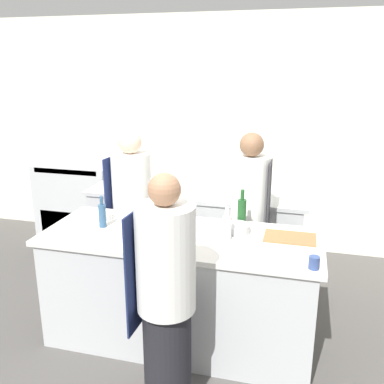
% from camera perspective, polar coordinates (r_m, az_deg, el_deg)
% --- Properties ---
extents(ground_plane, '(16.00, 16.00, 0.00)m').
position_cam_1_polar(ground_plane, '(3.85, -1.41, -18.65)').
color(ground_plane, '#4C4947').
extents(wall_back, '(8.00, 0.06, 2.80)m').
position_cam_1_polar(wall_back, '(5.28, 4.98, 7.64)').
color(wall_back, silver).
rests_on(wall_back, ground_plane).
extents(prep_counter, '(2.20, 0.87, 0.93)m').
position_cam_1_polar(prep_counter, '(3.60, -1.46, -12.56)').
color(prep_counter, '#B7BABC').
rests_on(prep_counter, ground_plane).
extents(pass_counter, '(2.33, 0.69, 0.93)m').
position_cam_1_polar(pass_counter, '(4.69, 0.59, -5.33)').
color(pass_counter, '#B7BABC').
rests_on(pass_counter, ground_plane).
extents(oven_range, '(0.99, 0.64, 1.02)m').
position_cam_1_polar(oven_range, '(5.78, -14.65, -1.17)').
color(oven_range, '#B7BABC').
rests_on(oven_range, ground_plane).
extents(chef_at_prep_near, '(0.39, 0.37, 1.62)m').
position_cam_1_polar(chef_at_prep_near, '(2.77, -3.49, -14.09)').
color(chef_at_prep_near, black).
rests_on(chef_at_prep_near, ground_plane).
extents(chef_at_stove, '(0.35, 0.34, 1.65)m').
position_cam_1_polar(chef_at_stove, '(3.99, 7.62, -3.87)').
color(chef_at_stove, black).
rests_on(chef_at_stove, ground_plane).
extents(chef_at_pass_far, '(0.40, 0.38, 1.65)m').
position_cam_1_polar(chef_at_pass_far, '(4.19, -7.93, -3.07)').
color(chef_at_pass_far, black).
rests_on(chef_at_pass_far, ground_plane).
extents(bottle_olive_oil, '(0.07, 0.07, 0.26)m').
position_cam_1_polar(bottle_olive_oil, '(3.28, 4.67, -4.66)').
color(bottle_olive_oil, silver).
rests_on(bottle_olive_oil, prep_counter).
extents(bottle_vinegar, '(0.06, 0.06, 0.22)m').
position_cam_1_polar(bottle_vinegar, '(3.50, -6.98, -3.56)').
color(bottle_vinegar, '#5B2319').
rests_on(bottle_vinegar, prep_counter).
extents(bottle_wine, '(0.07, 0.07, 0.21)m').
position_cam_1_polar(bottle_wine, '(3.24, -6.82, -5.36)').
color(bottle_wine, '#B2A84C').
rests_on(bottle_wine, prep_counter).
extents(bottle_cooking_oil, '(0.07, 0.07, 0.32)m').
position_cam_1_polar(bottle_cooking_oil, '(3.13, -2.47, -5.19)').
color(bottle_cooking_oil, black).
rests_on(bottle_cooking_oil, prep_counter).
extents(bottle_sauce, '(0.06, 0.06, 0.27)m').
position_cam_1_polar(bottle_sauce, '(3.59, -11.89, -3.00)').
color(bottle_sauce, '#2D5175').
rests_on(bottle_sauce, prep_counter).
extents(bottle_water, '(0.07, 0.07, 0.31)m').
position_cam_1_polar(bottle_water, '(3.57, 6.67, -2.54)').
color(bottle_water, '#19471E').
rests_on(bottle_water, prep_counter).
extents(bowl_mixing_large, '(0.21, 0.21, 0.07)m').
position_cam_1_polar(bowl_mixing_large, '(3.45, 6.02, -4.82)').
color(bowl_mixing_large, '#B7BABC').
rests_on(bowl_mixing_large, prep_counter).
extents(bowl_prep_small, '(0.22, 0.22, 0.07)m').
position_cam_1_polar(bowl_prep_small, '(3.65, -2.14, -3.44)').
color(bowl_prep_small, tan).
rests_on(bowl_prep_small, prep_counter).
extents(bowl_ceramic_blue, '(0.19, 0.19, 0.06)m').
position_cam_1_polar(bowl_ceramic_blue, '(3.81, -12.03, -3.04)').
color(bowl_ceramic_blue, white).
rests_on(bowl_ceramic_blue, prep_counter).
extents(cup, '(0.07, 0.07, 0.09)m').
position_cam_1_polar(cup, '(2.95, 15.96, -9.04)').
color(cup, '#33477F').
rests_on(cup, prep_counter).
extents(cutting_board, '(0.39, 0.26, 0.01)m').
position_cam_1_polar(cutting_board, '(3.41, 12.91, -5.94)').
color(cutting_board, olive).
rests_on(cutting_board, prep_counter).
extents(stockpot, '(0.27, 0.27, 0.26)m').
position_cam_1_polar(stockpot, '(4.74, -8.61, 2.28)').
color(stockpot, '#B7BABC').
rests_on(stockpot, pass_counter).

